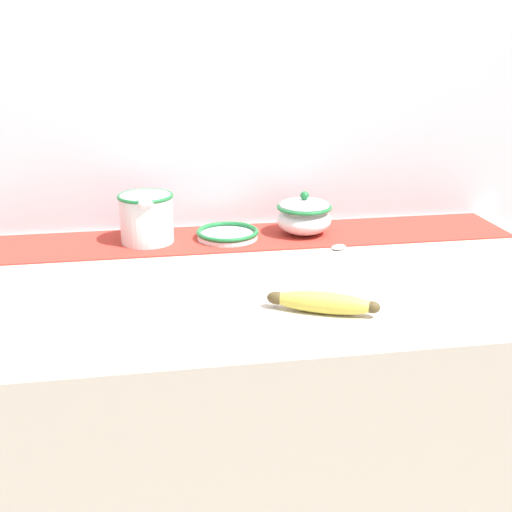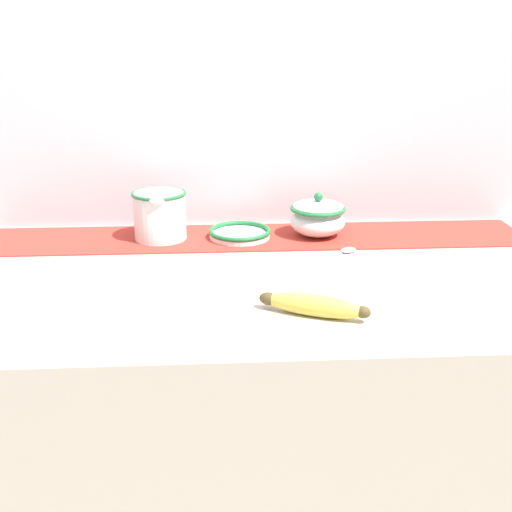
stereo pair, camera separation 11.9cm
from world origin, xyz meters
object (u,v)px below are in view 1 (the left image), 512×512
Objects in this scene: small_dish at (228,234)px; spoon at (332,249)px; cream_pitcher at (146,216)px; sugar_bowl at (304,216)px; banana at (323,302)px.

spoon is (0.21, -0.12, -0.01)m from small_dish.
cream_pitcher reaches higher than sugar_bowl.
small_dish is at bearing -1.54° from cream_pitcher.
sugar_bowl is 0.13m from spoon.
sugar_bowl is 0.69× the size of spoon.
cream_pitcher reaches higher than spoon.
spoon is (0.10, 0.31, -0.01)m from banana.
banana is at bearing -56.45° from cream_pitcher.
spoon is (0.39, -0.12, -0.06)m from cream_pitcher.
sugar_bowl is 0.89× the size of small_dish.
sugar_bowl is at bearing 80.51° from banana.
small_dish is 0.24m from spoon.
banana is (-0.07, -0.43, -0.03)m from sugar_bowl.
sugar_bowl is 0.69× the size of banana.
small_dish is 0.44m from banana.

